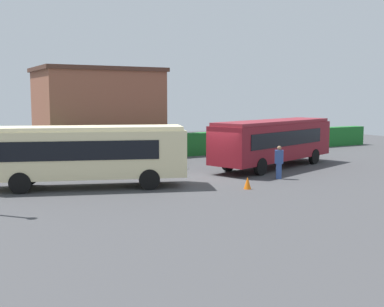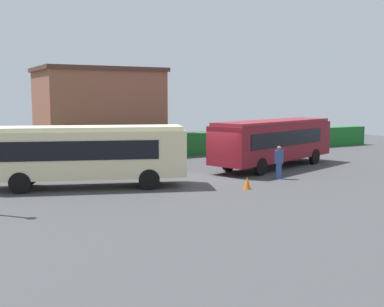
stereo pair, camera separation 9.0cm
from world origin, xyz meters
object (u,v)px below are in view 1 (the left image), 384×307
at_px(person_left, 132,160).
at_px(person_center, 279,161).
at_px(bus_maroon, 274,140).
at_px(bus_cream, 87,152).
at_px(traffic_cone, 248,183).

bearing_deg(person_left, person_center, 29.42).
bearing_deg(bus_maroon, bus_cream, 165.74).
height_order(bus_cream, traffic_cone, bus_cream).
bearing_deg(person_left, bus_cream, -86.41).
relative_size(bus_cream, bus_maroon, 0.94).
height_order(person_center, traffic_cone, person_center).
bearing_deg(bus_maroon, person_left, 155.81).
distance_m(bus_maroon, person_left, 9.29).
distance_m(bus_cream, person_center, 10.18).
bearing_deg(traffic_cone, person_center, 26.10).
bearing_deg(person_center, person_left, 93.19).
height_order(person_left, person_center, person_left).
bearing_deg(traffic_cone, person_left, 120.83).
height_order(bus_maroon, person_left, bus_maroon).
relative_size(person_left, traffic_cone, 3.01).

